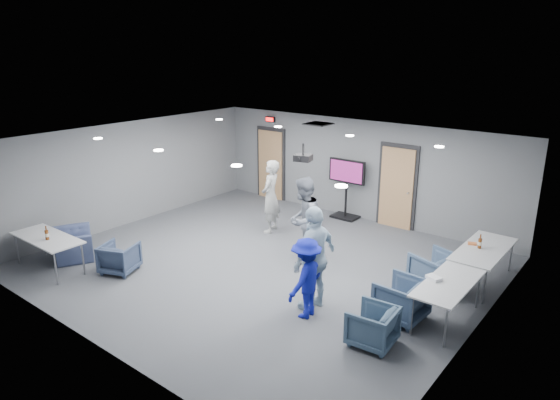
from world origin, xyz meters
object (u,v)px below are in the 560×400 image
Objects in this scene: chair_right_a at (435,270)px; bottle_front at (47,235)px; chair_front_a at (119,258)px; table_right_a at (484,250)px; person_d at (306,278)px; table_right_b at (448,285)px; person_a at (271,196)px; person_b at (303,220)px; bottle_right at (480,243)px; chair_right_b at (401,299)px; person_c at (315,258)px; projector at (303,158)px; chair_front_b at (71,244)px; tv_stand at (346,185)px; table_front_left at (47,239)px; chair_right_c at (372,326)px.

chair_right_a is 7.88m from bottle_front.
table_right_a is (6.10, 4.22, 0.37)m from chair_front_a.
person_d reaches higher than table_right_b.
person_a is 5.36m from table_right_b.
person_b is 6.52× the size of bottle_right.
chair_right_b is at bearing 121.29° from person_d.
person_c is 5.62m from bottle_front.
person_c is at bearing 116.38° from table_right_b.
projector is at bearing -153.21° from bottle_right.
projector is (-3.25, 0.25, 1.72)m from table_right_b.
person_b is at bearing -114.64° from chair_front_b.
person_d is 1.83× the size of chair_right_a.
chair_right_a is (2.76, 0.58, -0.59)m from person_b.
chair_right_a is at bearing -35.23° from tv_stand.
person_a is 2.29m from tv_stand.
chair_right_b is 7.28m from table_front_left.
person_c is at bearing -110.63° from chair_right_c.
table_right_a reaches higher than chair_front_a.
bottle_right is at bearing -120.75° from chair_front_b.
table_right_a is at bearing 98.91° from person_b.
projector is at bearing -118.19° from chair_front_b.
chair_right_c is at bearing 83.32° from person_d.
bottle_right is at bearing 11.30° from projector.
bottle_right is 0.18× the size of tv_stand.
person_a reaches higher than chair_right_a.
person_c reaches higher than person_b.
table_right_a is (7.55, 4.46, 0.37)m from chair_front_b.
person_b is 3.60m from bottle_right.
projector is (0.93, -3.34, 1.47)m from tv_stand.
chair_front_b is (-5.50, -1.54, -0.65)m from person_c.
chair_right_c is 6.82m from bottle_front.
person_b is 1.92× the size of chair_front_b.
person_a is 0.98× the size of person_b.
person_a is 1.07× the size of table_right_b.
chair_right_b is 7.17m from bottle_front.
bottle_right is 0.74× the size of projector.
tv_stand is at bearing -154.71° from person_c.
table_front_left is at bearing -60.28° from person_b.
bottle_front reaches higher than bottle_right.
person_c is 2.42× the size of chair_right_b.
bottle_right is (0.57, 0.75, 0.48)m from chair_right_a.
person_a is 5.17m from bottle_front.
chair_right_b is (2.76, -0.92, -0.59)m from person_b.
chair_right_c is at bearing 167.16° from chair_front_a.
person_b reaches higher than tv_stand.
table_front_left is at bearing -75.32° from person_d.
table_right_b is (7.55, 2.56, 0.36)m from chair_front_b.
projector is (4.13, 3.41, 1.72)m from table_front_left.
person_a is 6.26× the size of bottle_front.
bottle_front is at bearing 125.37° from table_right_a.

